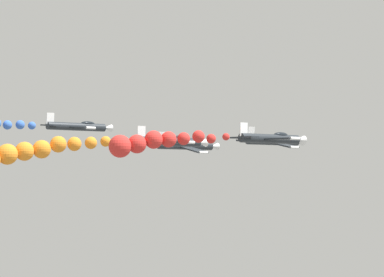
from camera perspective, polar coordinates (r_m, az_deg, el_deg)
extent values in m
cylinder|color=#23282D|center=(110.61, 5.64, -0.18)|extent=(1.29, 9.00, 1.29)
cone|color=white|center=(114.15, 7.51, -0.24)|extent=(1.23, 1.20, 1.23)
cube|color=#23282D|center=(110.35, 5.48, -0.22)|extent=(9.07, 1.90, 1.93)
cylinder|color=white|center=(113.73, 3.93, 0.14)|extent=(0.42, 1.40, 0.42)
cylinder|color=white|center=(107.06, 7.13, -0.61)|extent=(0.42, 1.40, 0.42)
cube|color=#23282D|center=(107.91, 4.09, -0.10)|extent=(3.76, 1.20, 0.90)
cube|color=white|center=(107.76, 4.11, 0.38)|extent=(0.44, 1.10, 1.60)
ellipsoid|color=black|center=(111.80, 6.35, 0.05)|extent=(0.92, 2.20, 0.84)
cylinder|color=#23282D|center=(112.52, -0.46, -0.50)|extent=(1.30, 9.00, 1.30)
cone|color=white|center=(115.66, 1.56, -0.56)|extent=(1.24, 1.20, 1.24)
cube|color=#23282D|center=(112.30, -0.63, -0.55)|extent=(9.04, 1.90, 2.06)
cylinder|color=white|center=(115.96, -1.97, -0.15)|extent=(0.43, 1.40, 0.43)
cylinder|color=white|center=(108.70, 0.79, -0.98)|extent=(0.43, 1.40, 0.43)
cube|color=#23282D|center=(110.16, -2.12, -0.43)|extent=(3.76, 1.20, 0.95)
cube|color=white|center=(109.98, -2.11, 0.04)|extent=(0.46, 1.10, 1.59)
ellipsoid|color=black|center=(113.55, 0.29, -0.28)|extent=(0.93, 2.20, 0.85)
cylinder|color=#23282D|center=(97.44, 5.43, -0.02)|extent=(1.11, 9.00, 1.11)
cone|color=white|center=(100.98, 7.55, -0.09)|extent=(1.05, 1.20, 1.05)
cube|color=#23282D|center=(97.17, 5.26, -0.07)|extent=(9.20, 1.90, 0.25)
cylinder|color=white|center=(100.59, 3.48, -0.14)|extent=(0.36, 1.40, 0.36)
cylinder|color=white|center=(93.84, 7.17, 0.01)|extent=(0.36, 1.40, 0.36)
cube|color=#23282D|center=(94.77, 3.66, 0.08)|extent=(3.80, 1.20, 0.21)
cube|color=white|center=(94.75, 3.62, 0.63)|extent=(0.15, 1.10, 1.60)
ellipsoid|color=black|center=(98.70, 6.20, 0.24)|extent=(0.81, 2.20, 0.71)
sphere|color=red|center=(92.82, 2.38, 0.12)|extent=(0.84, 0.84, 0.84)
sphere|color=red|center=(91.91, 1.34, -0.01)|extent=(1.09, 1.09, 1.09)
sphere|color=red|center=(90.69, 0.45, 0.14)|extent=(1.40, 1.40, 1.40)
sphere|color=red|center=(89.74, -0.58, -0.01)|extent=(1.42, 1.42, 1.42)
sphere|color=red|center=(88.82, -1.64, -0.06)|extent=(1.75, 1.75, 1.75)
sphere|color=red|center=(87.87, -2.69, -0.08)|extent=(1.98, 1.98, 1.98)
sphere|color=red|center=(87.14, -3.85, -0.38)|extent=(2.02, 2.02, 2.02)
sphere|color=red|center=(86.45, -5.03, -0.54)|extent=(2.42, 2.42, 2.42)
cylinder|color=#23282D|center=(99.38, -1.60, -0.22)|extent=(1.13, 9.00, 1.13)
cone|color=white|center=(102.45, 0.71, -0.29)|extent=(1.07, 1.20, 1.07)
cube|color=#23282D|center=(99.15, -1.79, -0.27)|extent=(9.20, 1.90, 0.44)
cylinder|color=white|center=(102.92, -3.28, -0.28)|extent=(0.37, 1.40, 0.37)
cylinder|color=white|center=(95.45, -0.18, -0.27)|extent=(0.37, 1.40, 0.37)
cube|color=#23282D|center=(97.10, -3.51, -0.13)|extent=(3.80, 1.20, 0.29)
cube|color=white|center=(97.06, -3.55, 0.41)|extent=(0.19, 1.10, 1.60)
ellipsoid|color=black|center=(100.46, -0.76, 0.03)|extent=(0.82, 2.20, 0.72)
sphere|color=orange|center=(95.56, -5.05, -0.14)|extent=(0.87, 0.87, 0.87)
sphere|color=orange|center=(94.40, -6.03, -0.20)|extent=(1.22, 1.22, 1.22)
sphere|color=orange|center=(93.29, -7.05, -0.31)|extent=(1.40, 1.40, 1.40)
sphere|color=orange|center=(92.48, -8.19, -0.38)|extent=(1.59, 1.59, 1.59)
sphere|color=orange|center=(91.54, -9.29, -0.40)|extent=(1.84, 1.84, 1.84)
sphere|color=orange|center=(90.63, -10.41, -0.74)|extent=(2.02, 2.02, 2.02)
sphere|color=orange|center=(89.83, -11.58, -0.88)|extent=(2.06, 2.06, 2.06)
sphere|color=orange|center=(88.91, -12.72, -1.08)|extent=(2.23, 2.23, 2.23)
cylinder|color=#23282D|center=(115.31, -8.05, 0.82)|extent=(1.17, 9.00, 1.17)
cone|color=white|center=(117.89, -5.89, 0.73)|extent=(1.11, 1.20, 1.11)
cube|color=#23282D|center=(115.11, -8.22, 0.78)|extent=(9.19, 1.90, 0.77)
cylinder|color=white|center=(119.15, -9.30, 0.82)|extent=(0.38, 1.40, 0.38)
cylinder|color=white|center=(111.12, -7.06, 0.74)|extent=(0.38, 1.40, 0.38)
cube|color=#23282D|center=(113.40, -9.81, 0.91)|extent=(3.80, 1.20, 0.42)
cube|color=white|center=(113.36, -9.83, 1.38)|extent=(0.24, 1.10, 1.61)
ellipsoid|color=black|center=(116.20, -7.26, 1.03)|extent=(0.84, 2.20, 0.75)
sphere|color=blue|center=(112.19, -11.08, 0.89)|extent=(1.06, 1.06, 1.06)
sphere|color=blue|center=(111.30, -11.87, 0.94)|extent=(1.22, 1.22, 1.22)
sphere|color=blue|center=(110.62, -12.72, 0.92)|extent=(1.22, 1.22, 1.22)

